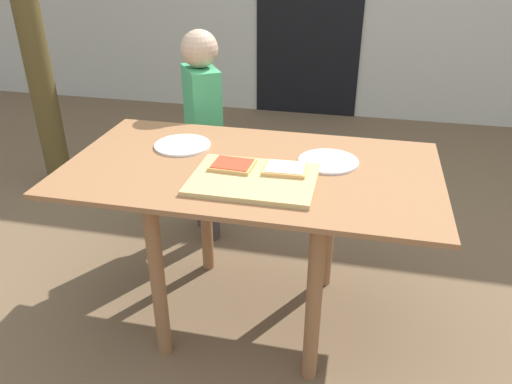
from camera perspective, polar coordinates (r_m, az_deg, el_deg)
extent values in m
plane|color=brown|center=(2.25, -0.48, -13.69)|extent=(16.00, 16.00, 0.00)
cube|color=#8F5E39|center=(1.86, -0.57, 2.70)|extent=(1.39, 0.77, 0.02)
cylinder|color=#8F5E39|center=(1.90, -11.17, -9.96)|extent=(0.06, 0.06, 0.69)
cylinder|color=#8F5E39|center=(1.78, 6.61, -12.58)|extent=(0.06, 0.06, 0.69)
cylinder|color=#8F5E39|center=(2.35, -5.79, -1.63)|extent=(0.06, 0.06, 0.69)
cylinder|color=#8F5E39|center=(2.25, 8.34, -3.19)|extent=(0.06, 0.06, 0.69)
cube|color=tan|center=(1.74, -0.28, 1.45)|extent=(0.43, 0.32, 0.02)
cube|color=#E1A359|center=(1.78, 3.37, 2.64)|extent=(0.16, 0.13, 0.01)
cube|color=#FBDDA1|center=(1.78, 3.38, 2.89)|extent=(0.14, 0.11, 0.00)
cube|color=#E1A359|center=(1.81, -2.70, 3.07)|extent=(0.16, 0.13, 0.01)
cube|color=red|center=(1.81, -2.71, 3.31)|extent=(0.14, 0.11, 0.00)
cylinder|color=white|center=(1.91, 8.28, 3.49)|extent=(0.23, 0.23, 0.01)
cylinder|color=white|center=(2.06, -8.40, 5.33)|extent=(0.23, 0.23, 0.01)
cylinder|color=#403A35|center=(2.74, -6.04, 0.99)|extent=(0.09, 0.09, 0.52)
cylinder|color=#403A35|center=(2.62, -5.27, -0.31)|extent=(0.09, 0.09, 0.52)
cube|color=#3FA566|center=(2.51, -6.15, 9.64)|extent=(0.25, 0.28, 0.39)
sphere|color=tan|center=(2.44, -6.50, 15.97)|extent=(0.18, 0.18, 0.18)
cylinder|color=#4F401F|center=(3.25, -24.78, 18.41)|extent=(0.15, 0.15, 2.19)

